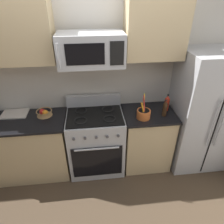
% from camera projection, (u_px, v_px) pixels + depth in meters
% --- Properties ---
extents(ground_plane, '(16.00, 16.00, 0.00)m').
position_uv_depth(ground_plane, '(100.00, 204.00, 2.56)').
color(ground_plane, '#473828').
extents(wall_back, '(8.00, 0.10, 2.60)m').
position_uv_depth(wall_back, '(92.00, 78.00, 2.74)').
color(wall_back, beige).
rests_on(wall_back, ground).
extents(counter_left, '(1.09, 0.58, 0.91)m').
position_uv_depth(counter_left, '(30.00, 147.00, 2.79)').
color(counter_left, tan).
rests_on(counter_left, ground).
extents(range_oven, '(0.76, 0.62, 1.09)m').
position_uv_depth(range_oven, '(96.00, 141.00, 2.87)').
color(range_oven, '#B2B5BA').
rests_on(range_oven, ground).
extents(counter_right, '(0.70, 0.58, 0.91)m').
position_uv_depth(counter_right, '(146.00, 139.00, 2.95)').
color(counter_right, tan).
rests_on(counter_right, ground).
extents(refrigerator, '(0.80, 0.69, 1.73)m').
position_uv_depth(refrigerator, '(203.00, 113.00, 2.80)').
color(refrigerator, '#B2B5BA').
rests_on(refrigerator, ground).
extents(microwave, '(0.73, 0.44, 0.35)m').
position_uv_depth(microwave, '(91.00, 49.00, 2.21)').
color(microwave, '#B2B5BA').
extents(upper_cabinets_left, '(1.08, 0.34, 0.68)m').
position_uv_depth(upper_cabinets_left, '(1.00, 32.00, 2.12)').
color(upper_cabinets_left, tan).
extents(upper_cabinets_right, '(0.69, 0.34, 0.68)m').
position_uv_depth(upper_cabinets_right, '(155.00, 28.00, 2.28)').
color(upper_cabinets_right, tan).
extents(utensil_crock, '(0.18, 0.18, 0.33)m').
position_uv_depth(utensil_crock, '(144.00, 114.00, 2.57)').
color(utensil_crock, '#D1662D').
rests_on(utensil_crock, counter_right).
extents(fruit_basket, '(0.21, 0.21, 0.10)m').
position_uv_depth(fruit_basket, '(44.00, 113.00, 2.63)').
color(fruit_basket, '#9E7A4C').
rests_on(fruit_basket, counter_left).
extents(cutting_board, '(0.34, 0.25, 0.02)m').
position_uv_depth(cutting_board, '(15.00, 114.00, 2.68)').
color(cutting_board, silver).
rests_on(cutting_board, counter_left).
extents(bottle_soy, '(0.06, 0.06, 0.24)m').
position_uv_depth(bottle_soy, '(165.00, 108.00, 2.60)').
color(bottle_soy, '#382314').
rests_on(bottle_soy, counter_right).
extents(bottle_hot_sauce, '(0.06, 0.06, 0.24)m').
position_uv_depth(bottle_hot_sauce, '(167.00, 103.00, 2.71)').
color(bottle_hot_sauce, red).
rests_on(bottle_hot_sauce, counter_right).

